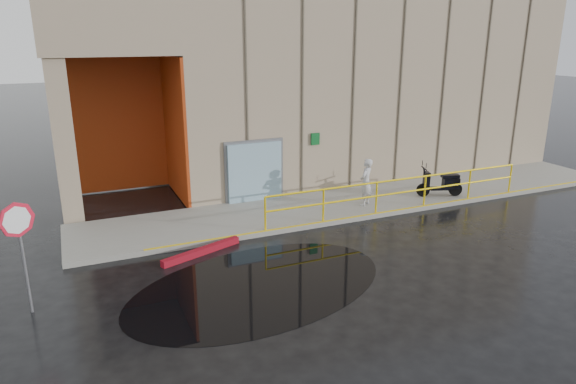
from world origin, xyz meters
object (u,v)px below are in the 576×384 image
scooter (441,176)px  stop_sign (19,233)px  person (366,182)px  red_curb (202,251)px

scooter → stop_sign: (-12.95, -2.71, 0.93)m
person → stop_sign: 10.48m
person → red_curb: size_ratio=0.66×
person → stop_sign: bearing=-19.2°
person → scooter: person is taller
red_curb → scooter: bearing=7.8°
stop_sign → scooter: bearing=2.7°
person → red_curb: person is taller
scooter → stop_sign: 13.26m
person → scooter: bearing=140.0°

